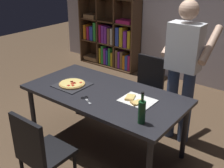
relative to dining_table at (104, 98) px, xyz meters
The scene contains 11 objects.
ground_plane 0.68m from the dining_table, ahead, with size 12.00×12.00×0.00m, color brown.
back_wall 2.70m from the dining_table, 90.00° to the left, with size 6.40×0.10×2.80m, color #BCB7C6.
dining_table is the anchor object (origin of this frame).
chair_near_camera 0.97m from the dining_table, 90.00° to the right, with size 0.42×0.42×0.90m.
chair_far_side 0.97m from the dining_table, 90.00° to the left, with size 0.42×0.42×0.90m.
bookshelf 2.98m from the dining_table, 126.95° to the left, with size 1.40×0.35×1.95m.
person_serving_pizza 1.01m from the dining_table, 50.50° to the left, with size 0.55×0.54×1.75m.
pepperoni_pizza_on_tray 0.44m from the dining_table, 168.46° to the right, with size 0.37×0.37×0.04m.
pizza_slices_on_towel 0.42m from the dining_table, ahead, with size 0.36×0.28×0.03m.
wine_bottle 0.77m from the dining_table, 23.21° to the right, with size 0.07×0.07×0.32m.
kitchen_scissors 0.27m from the dining_table, 99.42° to the right, with size 0.20×0.13×0.01m.
Camera 1 is at (1.82, -2.21, 2.13)m, focal length 44.62 mm.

